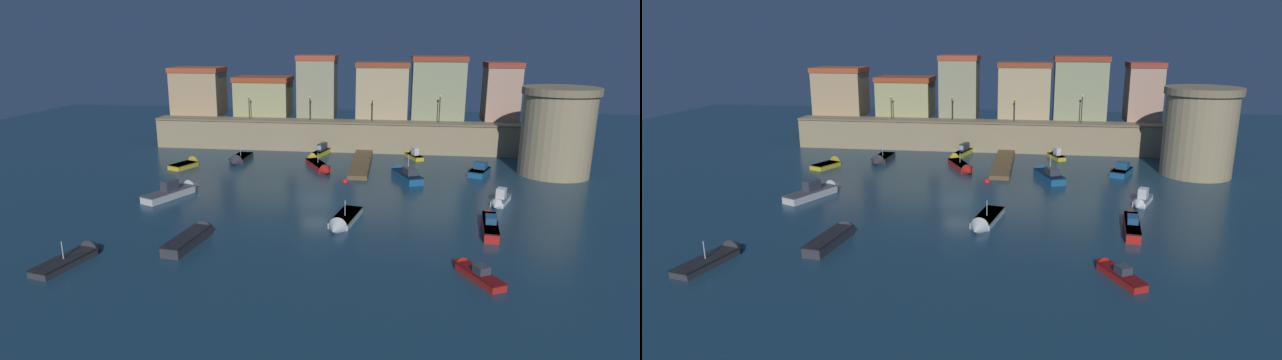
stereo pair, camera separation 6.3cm
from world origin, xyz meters
TOP-DOWN VIEW (x-y plane):
  - ground_plane at (0.00, 0.00)m, footprint 136.62×136.62m
  - quay_wall at (0.00, 24.25)m, footprint 52.99×3.26m
  - old_town_backdrop at (0.25, 28.32)m, footprint 50.13×6.01m
  - fortress_tower at (25.91, 14.06)m, footprint 8.44×8.44m
  - pier_dock at (3.50, 15.54)m, footprint 2.29×14.46m
  - quay_lamp_0 at (-13.06, 24.25)m, footprint 0.32×0.32m
  - quay_lamp_1 at (-4.32, 24.25)m, footprint 0.32×0.32m
  - quay_lamp_2 at (4.37, 24.25)m, footprint 0.32×0.32m
  - quay_lamp_3 at (13.43, 24.25)m, footprint 0.32×0.32m
  - moored_boat_0 at (-14.25, -0.10)m, footprint 4.35×7.23m
  - moored_boat_1 at (8.75, 9.93)m, footprint 4.04×6.76m
  - moored_boat_2 at (17.71, 13.31)m, footprint 3.44×5.04m
  - moored_boat_3 at (-7.91, -11.95)m, footprint 2.31×6.90m
  - moored_boat_4 at (-12.16, 15.17)m, footprint 2.06×5.81m
  - moored_boat_5 at (-17.66, 12.10)m, footprint 3.40×4.76m
  - moored_boat_6 at (-14.92, -16.46)m, footprint 2.81×6.36m
  - moored_boat_7 at (-2.54, 20.04)m, footprint 2.94×6.93m
  - moored_boat_8 at (15.63, -5.75)m, footprint 1.94×7.30m
  - moored_boat_9 at (9.97, 20.75)m, footprint 2.79×4.32m
  - moored_boat_10 at (17.67, 1.22)m, footprint 2.76×4.44m
  - moored_boat_11 at (13.04, -15.31)m, footprint 3.44×5.09m
  - moored_boat_12 at (3.29, -6.53)m, footprint 2.90×6.77m
  - moored_boat_13 at (-1.21, 12.51)m, footprint 4.29×6.72m
  - mooring_buoy_0 at (2.26, 7.53)m, footprint 0.74×0.74m

SIDE VIEW (x-z plane):
  - ground_plane at x=0.00m, z-range 0.00..0.00m
  - mooring_buoy_0 at x=2.26m, z-range -0.37..0.37m
  - pier_dock at x=3.50m, z-range -0.09..0.61m
  - moored_boat_6 at x=-14.92m, z-range -0.88..1.46m
  - moored_boat_12 at x=3.29m, z-range -0.95..1.54m
  - moored_boat_5 at x=-17.66m, z-range -0.58..1.18m
  - moored_boat_11 at x=13.04m, z-range -0.32..1.01m
  - moored_boat_4 at x=-12.16m, z-range -1.09..1.78m
  - moored_boat_13 at x=-1.21m, z-range -0.76..1.50m
  - moored_boat_9 at x=9.97m, z-range -0.47..1.31m
  - moored_boat_10 at x=17.67m, z-range -0.46..1.35m
  - moored_boat_3 at x=-7.91m, z-range -0.26..1.15m
  - moored_boat_7 at x=-2.54m, z-range -0.43..1.35m
  - moored_boat_2 at x=17.71m, z-range -0.48..1.46m
  - moored_boat_8 at x=15.63m, z-range -0.26..1.25m
  - moored_boat_0 at x=-14.25m, z-range -0.58..1.61m
  - moored_boat_1 at x=8.75m, z-range -1.16..2.22m
  - quay_wall at x=0.00m, z-range 0.01..4.27m
  - fortress_tower at x=25.91m, z-range 0.06..10.17m
  - quay_lamp_2 at x=4.37m, z-range 4.80..7.96m
  - quay_lamp_0 at x=-13.06m, z-range 4.81..8.05m
  - quay_lamp_1 at x=-4.32m, z-range 4.82..8.14m
  - quay_lamp_3 at x=13.43m, z-range 4.85..8.61m
  - old_town_backdrop at x=0.25m, z-range 3.50..12.49m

